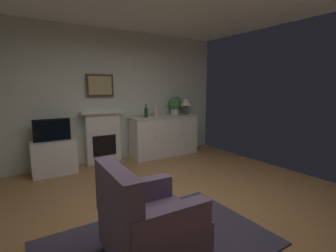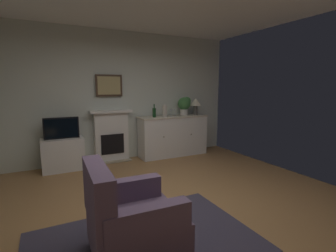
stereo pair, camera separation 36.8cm
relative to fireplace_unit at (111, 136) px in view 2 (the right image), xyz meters
The scene contains 15 objects.
ground_plane 2.65m from the fireplace_unit, 84.60° to the right, with size 5.27×5.45×0.10m, color #9E7042.
wall_rear 0.87m from the fireplace_unit, 27.76° to the left, with size 5.27×0.06×2.75m, color silver.
area_rug 3.06m from the fireplace_unit, 97.95° to the right, with size 2.28×1.47×0.02m, color #383342.
fireplace_unit is the anchor object (origin of this frame).
framed_picture 1.06m from the fireplace_unit, 90.00° to the left, with size 0.55×0.04×0.45m.
sideboard_cabinet 1.41m from the fireplace_unit, ahead, with size 1.61×0.49×0.92m.
table_lamp 2.11m from the fireplace_unit, ahead, with size 0.26×0.26×0.40m.
wine_bottle 1.05m from the fireplace_unit, 11.49° to the right, with size 0.08×0.08×0.29m.
wine_glass_left 1.42m from the fireplace_unit, ahead, with size 0.07×0.07×0.16m.
wine_glass_center 1.52m from the fireplace_unit, ahead, with size 0.07×0.07×0.16m.
vase_decorative 1.28m from the fireplace_unit, 11.13° to the right, with size 0.11×0.11×0.28m.
tv_cabinet 1.02m from the fireplace_unit, behind, with size 0.75×0.42×0.62m.
tv_set 1.03m from the fireplace_unit, 169.23° to the right, with size 0.62×0.07×0.40m.
potted_plant_small 1.84m from the fireplace_unit, ahead, with size 0.30×0.30×0.43m.
armchair 3.18m from the fireplace_unit, 101.17° to the right, with size 0.84×0.80×0.92m.
Camera 2 is at (-1.48, -2.57, 1.57)m, focal length 26.36 mm.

